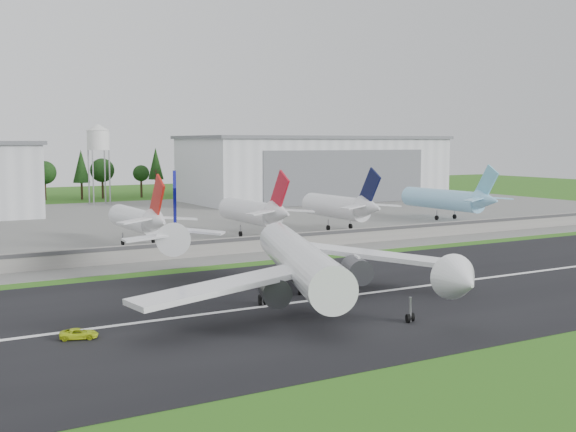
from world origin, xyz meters
TOP-DOWN VIEW (x-y plane):
  - ground at (0.00, 0.00)m, footprint 600.00×600.00m
  - runway at (0.00, 10.00)m, footprint 320.00×60.00m
  - runway_centerline at (0.00, 10.00)m, footprint 220.00×1.00m
  - apron at (0.00, 120.00)m, footprint 320.00×150.00m
  - blast_fence at (0.00, 54.99)m, footprint 240.00×0.61m
  - hangar_east at (75.00, 164.92)m, footprint 102.00×47.00m
  - water_tower at (-5.00, 185.00)m, footprint 8.40×8.40m
  - utility_poles at (0.00, 200.00)m, footprint 230.00×3.00m
  - treeline at (0.00, 215.00)m, footprint 320.00×16.00m
  - main_airliner at (-24.57, 9.59)m, footprint 53.58×57.36m
  - ground_vehicle at (-56.76, 6.22)m, footprint 4.78×3.25m
  - parked_jet_red_a at (-25.95, 76.51)m, footprint 7.36×31.29m
  - parked_jet_red_b at (2.99, 76.55)m, footprint 7.36×31.29m
  - parked_jet_navy at (28.19, 76.57)m, footprint 7.36×31.29m
  - parked_jet_skyblue at (69.32, 81.58)m, footprint 7.36×37.29m

SIDE VIEW (x-z plane):
  - ground at x=0.00m, z-range 0.00..0.00m
  - utility_poles at x=0.00m, z-range -6.00..6.00m
  - treeline at x=0.00m, z-range -11.00..11.00m
  - runway at x=0.00m, z-range 0.00..0.10m
  - apron at x=0.00m, z-range 0.00..0.10m
  - runway_centerline at x=0.00m, z-range 0.10..0.12m
  - ground_vehicle at x=-56.76m, z-range 0.10..1.31m
  - blast_fence at x=0.00m, z-range 0.06..3.56m
  - main_airliner at x=-24.57m, z-range -4.19..13.98m
  - parked_jet_red_a at x=-25.95m, z-range -2.30..14.05m
  - parked_jet_red_b at x=2.99m, z-range -2.19..14.44m
  - parked_jet_skyblue at x=69.32m, z-range -2.17..14.61m
  - parked_jet_navy at x=28.19m, z-range -2.13..14.64m
  - hangar_east at x=75.00m, z-range 0.03..25.23m
  - water_tower at x=-5.00m, z-range 9.85..39.25m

